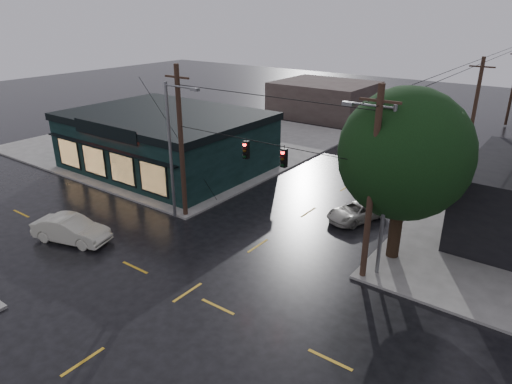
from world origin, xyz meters
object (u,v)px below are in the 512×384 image
Objects in this scene: corner_tree at (405,154)px; suv_silver at (357,211)px; sedan_cream at (71,229)px; utility_pole_ne at (362,277)px; utility_pole_nw at (186,216)px.

corner_tree reaches higher than suv_silver.
suv_silver is at bearing -60.49° from sedan_cream.
suv_silver is (-3.81, 3.50, -5.57)m from corner_tree.
suv_silver is (-3.31, 6.41, 0.61)m from utility_pole_ne.
suv_silver is at bearing 33.50° from utility_pole_nw.
sedan_cream is at bearing -157.20° from utility_pole_ne.
utility_pole_ne is at bearing 0.00° from utility_pole_nw.
suv_silver is at bearing 137.49° from corner_tree.
utility_pole_nw reaches higher than sedan_cream.
utility_pole_nw is 7.41m from sedan_cream.
utility_pole_ne is (13.00, 0.00, 0.00)m from utility_pole_nw.
suv_silver is (12.69, 13.14, -0.19)m from sedan_cream.
suv_silver is (9.69, 6.41, 0.61)m from utility_pole_nw.
corner_tree reaches higher than sedan_cream.
corner_tree reaches higher than utility_pole_nw.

